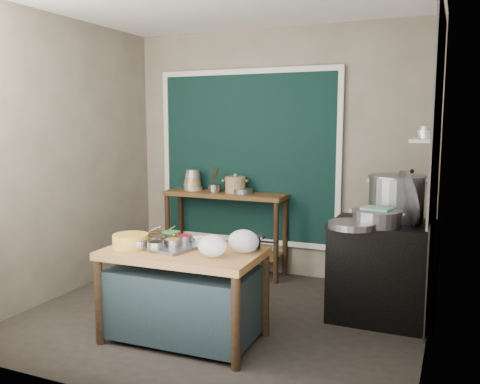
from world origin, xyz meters
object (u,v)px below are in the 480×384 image
at_px(condiment_tray, 166,245).
at_px(back_counter, 225,233).
at_px(steamer, 377,218).
at_px(stock_pot, 396,198).
at_px(saucepan, 247,242).
at_px(ceramic_crock, 235,186).
at_px(utensil_cup, 215,188).
at_px(stove_block, 383,272).
at_px(yellow_basin, 131,241).
at_px(prep_table, 184,295).

bearing_deg(condiment_tray, back_counter, 99.42).
height_order(back_counter, steamer, steamer).
distance_m(stock_pot, steamer, 0.39).
xyz_separation_m(condiment_tray, saucepan, (0.65, 0.17, 0.05)).
bearing_deg(ceramic_crock, stock_pot, -17.66).
height_order(condiment_tray, stock_pot, stock_pot).
height_order(back_counter, utensil_cup, utensil_cup).
relative_size(saucepan, utensil_cup, 1.58).
bearing_deg(stove_block, yellow_basin, -146.63).
bearing_deg(back_counter, prep_table, -75.29).
height_order(prep_table, steamer, steamer).
xyz_separation_m(stove_block, yellow_basin, (-1.84, -1.21, 0.38)).
height_order(yellow_basin, utensil_cup, utensil_cup).
bearing_deg(prep_table, stove_block, 36.41).
xyz_separation_m(saucepan, stock_pot, (1.02, 1.06, 0.27)).
relative_size(utensil_cup, stock_pot, 0.28).
distance_m(ceramic_crock, stock_pot, 1.94).
bearing_deg(utensil_cup, steamer, -24.54).
xyz_separation_m(prep_table, steamer, (1.37, 0.92, 0.58)).
relative_size(prep_table, utensil_cup, 8.43).
bearing_deg(steamer, stock_pot, 71.30).
bearing_deg(stove_block, steamer, -104.73).
xyz_separation_m(stock_pot, steamer, (-0.12, -0.34, -0.13)).
bearing_deg(saucepan, yellow_basin, -160.88).
xyz_separation_m(back_counter, ceramic_crock, (0.12, 0.02, 0.56)).
relative_size(back_counter, stock_pot, 2.79).
distance_m(back_counter, utensil_cup, 0.54).
bearing_deg(yellow_basin, stock_pot, 35.68).
distance_m(yellow_basin, steamer, 2.07).
height_order(prep_table, utensil_cup, utensil_cup).
xyz_separation_m(yellow_basin, utensil_cup, (-0.19, 1.93, 0.19)).
distance_m(prep_table, condiment_tray, 0.43).
distance_m(back_counter, stock_pot, 2.14).
relative_size(prep_table, steamer, 2.87).
xyz_separation_m(condiment_tray, stock_pot, (1.67, 1.23, 0.32)).
relative_size(stove_block, yellow_basin, 3.12).
distance_m(utensil_cup, stock_pot, 2.17).
bearing_deg(ceramic_crock, steamer, -28.35).
relative_size(condiment_tray, ceramic_crock, 2.21).
bearing_deg(steamer, saucepan, -141.64).
bearing_deg(utensil_cup, back_counter, 5.68).
bearing_deg(stock_pot, ceramic_crock, 162.34).
bearing_deg(back_counter, condiment_tray, -80.58).
distance_m(utensil_cup, ceramic_crock, 0.26).
relative_size(stove_block, saucepan, 3.83).
relative_size(yellow_basin, saucepan, 1.23).
height_order(condiment_tray, yellow_basin, yellow_basin).
bearing_deg(saucepan, ceramic_crock, 116.46).
relative_size(stove_block, ceramic_crock, 3.60).
bearing_deg(saucepan, condiment_tray, -165.71).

